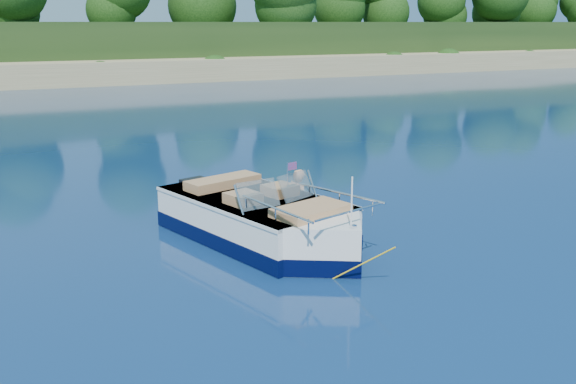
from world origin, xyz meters
name	(u,v)px	position (x,y,z in m)	size (l,w,h in m)	color
ground	(404,268)	(0.00, 0.00, 0.00)	(160.00, 160.00, 0.00)	#0A224A
shoreline	(48,52)	(0.00, 63.77, 0.98)	(170.00, 59.00, 6.00)	#978557
motorboat	(267,224)	(-1.59, 2.15, 0.36)	(2.96, 5.43, 1.86)	white
tow_tube	(298,211)	(-0.27, 3.52, 0.09)	(1.59, 1.59, 0.33)	#E7A300
boy	(296,216)	(-0.38, 3.44, 0.00)	(0.52, 0.34, 1.43)	tan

